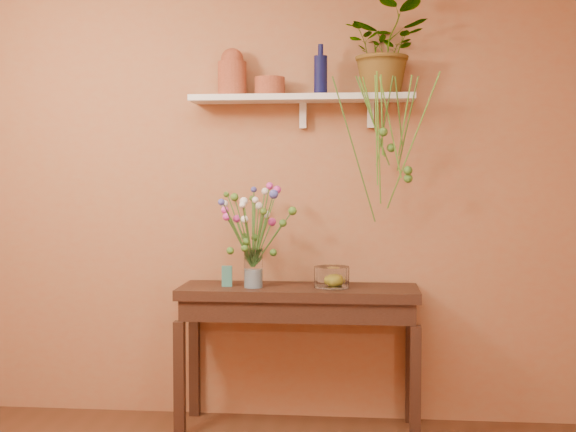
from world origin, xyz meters
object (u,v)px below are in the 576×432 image
(blue_bottle, at_px, (321,74))
(spider_plant, at_px, (386,50))
(glass_bowl, at_px, (332,278))
(sideboard, at_px, (299,308))
(terracotta_jug, at_px, (232,73))
(bouquet, at_px, (254,217))
(glass_vase, at_px, (253,271))

(blue_bottle, height_order, spider_plant, spider_plant)
(blue_bottle, bearing_deg, glass_bowl, -52.05)
(sideboard, distance_m, blue_bottle, 1.35)
(terracotta_jug, height_order, spider_plant, spider_plant)
(glass_bowl, bearing_deg, sideboard, 177.01)
(sideboard, distance_m, bouquet, 0.59)
(terracotta_jug, xyz_separation_m, spider_plant, (0.90, -0.00, 0.12))
(glass_vase, distance_m, glass_bowl, 0.45)
(terracotta_jug, height_order, blue_bottle, blue_bottle)
(sideboard, height_order, glass_vase, glass_vase)
(spider_plant, distance_m, bouquet, 1.23)
(spider_plant, relative_size, bouquet, 0.93)
(blue_bottle, relative_size, bouquet, 0.52)
(sideboard, height_order, spider_plant, spider_plant)
(blue_bottle, relative_size, spider_plant, 0.55)
(spider_plant, distance_m, glass_bowl, 1.35)
(terracotta_jug, relative_size, glass_vase, 1.27)
(glass_bowl, bearing_deg, blue_bottle, 127.95)
(spider_plant, height_order, glass_vase, spider_plant)
(terracotta_jug, bearing_deg, glass_bowl, -13.03)
(terracotta_jug, relative_size, blue_bottle, 0.98)
(sideboard, bearing_deg, glass_vase, -169.23)
(sideboard, height_order, terracotta_jug, terracotta_jug)
(bouquet, height_order, glass_bowl, bouquet)
(spider_plant, xyz_separation_m, glass_bowl, (-0.30, -0.14, -1.31))
(terracotta_jug, xyz_separation_m, bouquet, (0.15, -0.17, -0.84))
(blue_bottle, distance_m, spider_plant, 0.40)
(spider_plant, bearing_deg, glass_vase, -166.80)
(blue_bottle, height_order, glass_bowl, blue_bottle)
(blue_bottle, xyz_separation_m, bouquet, (-0.37, -0.12, -0.82))
(glass_vase, xyz_separation_m, bouquet, (0.00, 0.01, 0.31))
(bouquet, relative_size, glass_bowl, 2.77)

